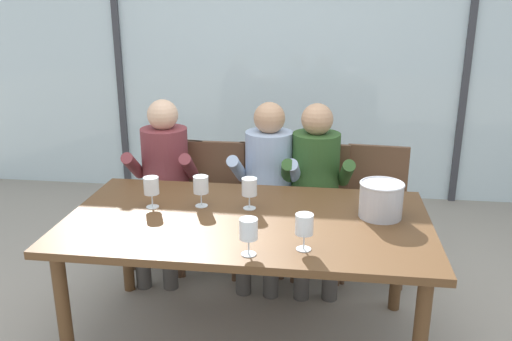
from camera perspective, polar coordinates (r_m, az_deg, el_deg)
ground at (r=4.04m, az=1.24°, el=-9.19°), size 14.00×14.00×0.00m
window_glass_panel at (r=5.05m, az=3.21°, el=11.75°), size 7.11×0.03×2.60m
window_mullion_left at (r=5.39m, az=-14.37°, el=11.64°), size 0.06×0.06×2.60m
window_mullion_right at (r=5.15m, az=21.54°, el=10.69°), size 0.06×0.06×2.60m
hillside_vineyard at (r=8.87m, az=5.20°, el=11.98°), size 13.11×2.40×1.85m
dining_table at (r=2.86m, az=-0.94°, el=-6.43°), size 1.91×1.05×0.74m
chair_near_curtain at (r=3.92m, az=-8.97°, el=-2.23°), size 0.50×0.50×0.87m
chair_left_of_center at (r=3.82m, az=-4.54°, el=-2.63°), size 0.44×0.44×0.87m
chair_center at (r=3.78m, az=1.25°, el=-2.78°), size 0.46×0.46×0.87m
chair_right_of_center at (r=3.78m, az=6.46°, el=-2.88°), size 0.48×0.48×0.87m
chair_near_window_right at (r=3.80m, az=12.58°, el=-3.15°), size 0.47×0.47×0.87m
person_maroon_top at (r=3.74m, az=-9.82°, el=-0.51°), size 0.48×0.63×1.19m
person_pale_blue_shirt at (r=3.59m, az=1.16°, el=-1.00°), size 0.48×0.63×1.19m
person_olive_shirt at (r=3.57m, az=6.36°, el=-1.22°), size 0.49×0.63×1.19m
ice_bucket_primary at (r=2.89m, az=13.14°, el=-3.00°), size 0.23×0.23×0.19m
wine_glass_by_left_taster at (r=2.46m, az=5.15°, el=-5.88°), size 0.08×0.08×0.17m
wine_glass_near_bucket at (r=2.40m, az=-0.80°, el=-6.30°), size 0.08×0.08×0.17m
wine_glass_center_pour at (r=2.96m, az=-5.88°, el=-1.66°), size 0.08×0.08×0.17m
wine_glass_by_right_taster at (r=2.99m, az=-11.06°, el=-1.74°), size 0.08×0.08×0.17m
wine_glass_spare_empty at (r=2.91m, az=-0.71°, el=-1.90°), size 0.08×0.08×0.17m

